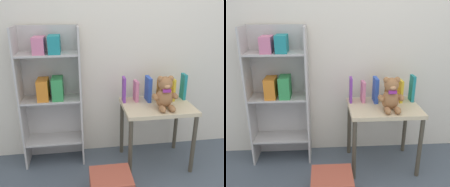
# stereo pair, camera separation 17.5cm
# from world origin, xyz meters

# --- Properties ---
(wall_back) EXTENTS (4.80, 0.06, 2.50)m
(wall_back) POSITION_xyz_m (0.00, 1.49, 1.25)
(wall_back) COLOR silver
(wall_back) RESTS_ON ground_plane
(bookshelf_side) EXTENTS (0.58, 0.27, 1.37)m
(bookshelf_side) POSITION_xyz_m (-0.94, 1.34, 0.77)
(bookshelf_side) COLOR #BCB7B2
(bookshelf_side) RESTS_ON ground_plane
(display_table) EXTENTS (0.67, 0.50, 0.64)m
(display_table) POSITION_xyz_m (0.07, 1.13, 0.54)
(display_table) COLOR beige
(display_table) RESTS_ON ground_plane
(teddy_bear) EXTENTS (0.24, 0.22, 0.31)m
(teddy_bear) POSITION_xyz_m (0.10, 1.04, 0.78)
(teddy_bear) COLOR #99663D
(teddy_bear) RESTS_ON display_table
(book_standing_purple) EXTENTS (0.03, 0.11, 0.25)m
(book_standing_purple) POSITION_xyz_m (-0.24, 1.27, 0.76)
(book_standing_purple) COLOR purple
(book_standing_purple) RESTS_ON display_table
(book_standing_pink) EXTENTS (0.04, 0.10, 0.21)m
(book_standing_pink) POSITION_xyz_m (-0.11, 1.27, 0.74)
(book_standing_pink) COLOR #D17093
(book_standing_pink) RESTS_ON display_table
(book_standing_blue) EXTENTS (0.04, 0.15, 0.24)m
(book_standing_blue) POSITION_xyz_m (0.01, 1.26, 0.76)
(book_standing_blue) COLOR #2D51B7
(book_standing_blue) RESTS_ON display_table
(book_standing_orange) EXTENTS (0.04, 0.13, 0.19)m
(book_standing_orange) POSITION_xyz_m (0.13, 1.26, 0.74)
(book_standing_orange) COLOR orange
(book_standing_orange) RESTS_ON display_table
(book_standing_yellow) EXTENTS (0.03, 0.13, 0.22)m
(book_standing_yellow) POSITION_xyz_m (0.25, 1.25, 0.75)
(book_standing_yellow) COLOR gold
(book_standing_yellow) RESTS_ON display_table
(book_standing_teal) EXTENTS (0.03, 0.10, 0.26)m
(book_standing_teal) POSITION_xyz_m (0.37, 1.26, 0.77)
(book_standing_teal) COLOR teal
(book_standing_teal) RESTS_ON display_table
(storage_bin) EXTENTS (0.34, 0.29, 0.23)m
(storage_bin) POSITION_xyz_m (-0.45, 0.67, 0.12)
(storage_bin) COLOR #AD4C38
(storage_bin) RESTS_ON ground_plane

